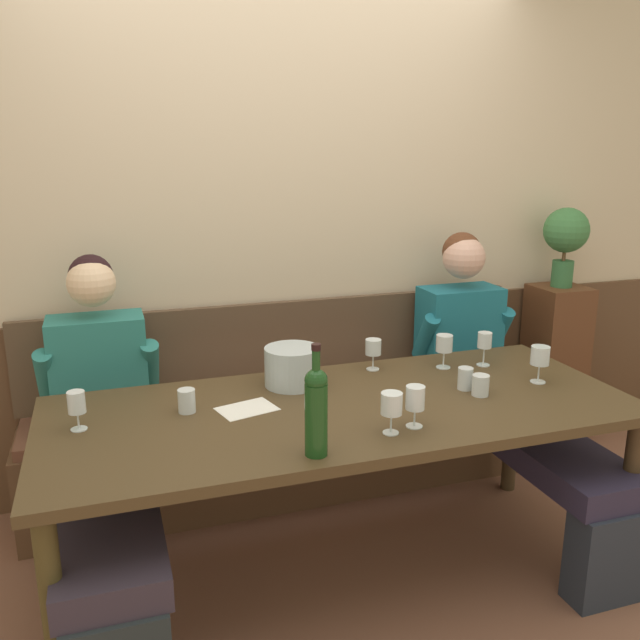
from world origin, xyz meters
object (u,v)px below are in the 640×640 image
at_px(wall_bench, 291,437).
at_px(person_left_seat, 103,434).
at_px(wine_glass_center_front, 540,356).
at_px(wine_glass_by_bottle, 415,400).
at_px(water_tumbler_center, 480,385).
at_px(water_tumbler_left, 465,378).
at_px(person_center_left_seat, 497,379).
at_px(wine_glass_mid_left, 77,404).
at_px(water_tumbler_right, 187,401).
at_px(dining_table, 343,423).
at_px(wine_glass_center_rear, 485,341).
at_px(wine_glass_near_bucket, 373,349).
at_px(wine_bottle_clear_water, 316,408).
at_px(ice_bucket, 292,366).
at_px(wine_glass_right_end, 391,406).
at_px(potted_plant, 566,235).
at_px(wine_glass_mid_right, 444,344).

distance_m(wall_bench, person_left_seat, 1.02).
height_order(wine_glass_center_front, wine_glass_by_bottle, wine_glass_center_front).
height_order(water_tumbler_center, water_tumbler_left, water_tumbler_left).
distance_m(person_left_seat, wine_glass_center_front, 1.79).
xyz_separation_m(wall_bench, person_center_left_seat, (0.91, -0.39, 0.34)).
bearing_deg(wine_glass_mid_left, water_tumbler_right, 5.99).
xyz_separation_m(dining_table, wine_glass_mid_left, (-0.95, 0.08, 0.17)).
bearing_deg(wine_glass_center_rear, wine_glass_near_bucket, 168.02).
height_order(wine_bottle_clear_water, water_tumbler_left, wine_bottle_clear_water).
bearing_deg(wine_glass_center_rear, ice_bucket, 178.10).
distance_m(wine_bottle_clear_water, wine_glass_mid_left, 0.85).
height_order(wine_glass_by_bottle, water_tumbler_center, wine_glass_by_bottle).
relative_size(person_left_seat, water_tumbler_right, 15.42).
height_order(wall_bench, wine_bottle_clear_water, wine_bottle_clear_water).
bearing_deg(wine_glass_near_bucket, ice_bucket, -169.10).
distance_m(wine_glass_right_end, wine_glass_by_bottle, 0.10).
height_order(wine_glass_center_rear, wine_glass_by_bottle, wine_glass_center_rear).
bearing_deg(wine_glass_center_rear, wine_glass_right_end, -142.54).
bearing_deg(person_left_seat, wine_glass_mid_left, -106.02).
xyz_separation_m(wine_glass_right_end, water_tumbler_center, (0.48, 0.22, -0.06)).
distance_m(wine_glass_center_front, potted_plant, 1.13).
distance_m(wine_glass_near_bucket, water_tumbler_center, 0.51).
relative_size(person_left_seat, water_tumbler_center, 16.31).
height_order(wine_glass_mid_left, wine_glass_mid_right, wine_glass_mid_right).
height_order(wine_glass_center_front, water_tumbler_left, wine_glass_center_front).
bearing_deg(wine_glass_center_rear, water_tumbler_center, -123.68).
bearing_deg(potted_plant, wine_glass_by_bottle, -143.46).
bearing_deg(person_left_seat, water_tumbler_right, -34.97).
bearing_deg(wall_bench, dining_table, -90.00).
distance_m(person_center_left_seat, wine_glass_right_end, 1.08).
relative_size(wine_glass_mid_left, wine_glass_by_bottle, 0.94).
relative_size(wine_glass_mid_right, wine_glass_by_bottle, 1.00).
distance_m(ice_bucket, wine_glass_right_end, 0.59).
bearing_deg(wine_glass_center_front, wine_bottle_clear_water, -162.56).
bearing_deg(potted_plant, wine_glass_center_rear, -146.71).
xyz_separation_m(wine_glass_right_end, wine_glass_near_bucket, (0.20, 0.64, -0.01)).
bearing_deg(wine_glass_center_front, ice_bucket, 163.42).
bearing_deg(water_tumbler_right, wine_glass_by_bottle, -27.51).
relative_size(ice_bucket, water_tumbler_left, 2.52).
bearing_deg(wine_glass_center_rear, wine_bottle_clear_water, -148.53).
bearing_deg(water_tumbler_center, wine_glass_center_front, 9.60).
bearing_deg(water_tumbler_right, water_tumbler_left, -5.95).
relative_size(wine_glass_near_bucket, wine_glass_by_bottle, 0.92).
relative_size(person_center_left_seat, ice_bucket, 5.99).
distance_m(person_left_seat, wine_glass_right_end, 1.16).
height_order(wine_glass_center_rear, wine_glass_mid_right, wine_glass_center_rear).
distance_m(dining_table, wine_glass_right_end, 0.35).
relative_size(person_left_seat, person_center_left_seat, 1.00).
height_order(wine_glass_mid_right, water_tumbler_left, wine_glass_mid_right).
relative_size(person_center_left_seat, wine_glass_center_front, 8.74).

